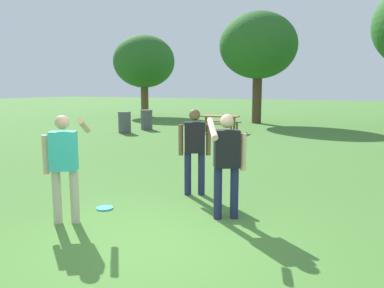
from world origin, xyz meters
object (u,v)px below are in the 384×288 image
Objects in this scene: person_thrower at (227,158)px; picnic_table_far at (220,120)px; person_catcher at (64,161)px; tree_broad_center at (258,46)px; person_bystander at (195,146)px; tree_tall_left at (144,62)px; trash_can_further_along at (147,120)px; frisbee at (105,208)px; trash_can_beside_table at (125,122)px.

person_thrower is 11.61m from picnic_table_far.
tree_broad_center is at bearing 98.21° from person_catcher.
picnic_table_far is (-3.58, 9.66, -0.38)m from person_bystander.
tree_tall_left reaches higher than person_bystander.
person_bystander is at bearing 65.31° from person_catcher.
person_bystander is 1.71× the size of trash_can_further_along.
tree_broad_center is (3.71, 5.71, 3.83)m from trash_can_further_along.
person_bystander is 0.88× the size of picnic_table_far.
frisbee is (-0.97, -1.47, -0.93)m from person_bystander.
trash_can_further_along is (-6.17, 11.35, -0.48)m from person_catcher.
picnic_table_far is at bearing -90.97° from tree_broad_center.
trash_can_beside_table is at bearing -93.95° from trash_can_further_along.
person_thrower is at bearing -50.67° from trash_can_further_along.
tree_broad_center is (0.09, 5.14, 3.76)m from picnic_table_far.
tree_broad_center is (-2.46, 17.05, 3.36)m from person_catcher.
trash_can_beside_table is (-8.36, 8.48, -0.48)m from person_thrower.
trash_can_beside_table is 0.17× the size of tree_tall_left.
person_bystander is at bearing -76.71° from tree_broad_center.
frisbee is 12.28m from trash_can_further_along.
person_bystander is at bearing -53.24° from tree_tall_left.
tree_tall_left is at bearing 126.76° from person_bystander.
frisbee is at bearing -166.41° from person_thrower.
tree_tall_left reaches higher than picnic_table_far.
person_catcher is 1.00× the size of person_bystander.
trash_can_further_along is at bearing -171.08° from picnic_table_far.
tree_tall_left is at bearing 119.14° from trash_can_beside_table.
tree_broad_center is (-2.53, 16.27, 4.31)m from frisbee.
trash_can_further_along is 9.68m from tree_tall_left.
picnic_table_far is at bearing 110.35° from person_bystander.
person_catcher is 12.92m from trash_can_further_along.
person_catcher and person_bystander have the same top height.
frisbee is 0.29× the size of trash_can_beside_table.
tree_broad_center is at bearing 106.06° from person_thrower.
tree_broad_center is (-3.50, 14.80, 3.38)m from person_bystander.
trash_can_beside_table is 1.60m from trash_can_further_along.
tree_tall_left is at bearing 141.85° from picnic_table_far.
person_thrower is 1.00× the size of person_bystander.
person_thrower is 2.44m from person_catcher.
person_bystander is 15.57m from tree_broad_center.
trash_can_beside_table is at bearing 122.79° from person_catcher.
picnic_table_far is 4.32m from trash_can_beside_table.
person_bystander reaches higher than picnic_table_far.
person_thrower and person_catcher have the same top height.
tree_tall_left reaches higher than person_thrower.
picnic_table_far is 1.95× the size of trash_can_beside_table.
trash_can_beside_table and trash_can_further_along have the same top height.
person_catcher is at bearing -148.65° from person_thrower.
person_thrower reaches higher than trash_can_beside_table.
picnic_table_far is at bearing 102.06° from person_catcher.
picnic_table_far is 1.95× the size of trash_can_further_along.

